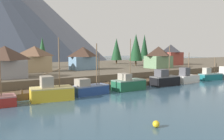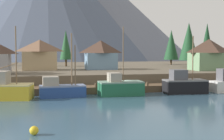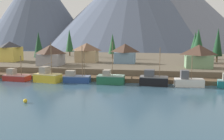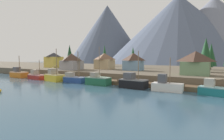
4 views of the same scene
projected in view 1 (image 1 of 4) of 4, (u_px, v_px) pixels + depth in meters
The scene contains 20 objects.
ground_plane at pixel (81, 80), 63.33m from camera, with size 400.00×400.00×1.00m, color #335166.
dock at pixel (120, 85), 48.45m from camera, with size 80.00×4.00×1.60m.
shoreline_bank at pixel (63, 71), 73.04m from camera, with size 400.00×56.00×2.50m, color brown.
mountain_east_peak at pixel (23, 20), 180.38m from camera, with size 129.42×129.42×60.93m, color slate.
fishing_boat_yellow at pixel (51, 92), 35.71m from camera, with size 6.71×4.22×9.60m.
fishing_boat_blue at pixel (89, 88), 40.29m from camera, with size 6.38×2.83×8.83m.
fishing_boat_green at pixel (128, 84), 44.86m from camera, with size 6.31×3.21×9.82m.
fishing_boat_black at pixel (164, 80), 50.40m from camera, with size 6.42×3.31×8.59m.
fishing_boat_white at pixel (187, 78), 54.89m from camera, with size 6.38×2.97×7.10m.
fishing_boat_teal at pixel (210, 76), 60.02m from camera, with size 6.54×3.23×5.79m.
house_tan at pixel (35, 59), 55.19m from camera, with size 7.01×5.19×6.11m.
house_red at pixel (171, 55), 81.43m from camera, with size 6.97×6.17×7.08m.
house_green at pixel (158, 57), 67.49m from camera, with size 7.13×5.42×6.23m.
house_grey at pixel (5, 62), 42.90m from camera, with size 6.96×6.12×5.94m.
house_blue at pixel (83, 58), 61.61m from camera, with size 6.55×4.93×6.03m.
conifer_near_left at pixel (116, 49), 88.39m from camera, with size 4.09×4.09×9.62m.
conifer_near_right at pixel (42, 50), 69.11m from camera, with size 3.00×3.00×9.01m.
conifer_mid_left at pixel (144, 47), 83.64m from camera, with size 3.18×3.18×10.81m.
conifer_back_right at pixel (136, 47), 77.73m from camera, with size 4.51×4.51×10.59m.
channel_buoy at pixel (156, 124), 23.17m from camera, with size 0.70×0.70×0.70m, color gold.
Camera 1 is at (-28.56, -36.65, 7.67)m, focal length 37.50 mm.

